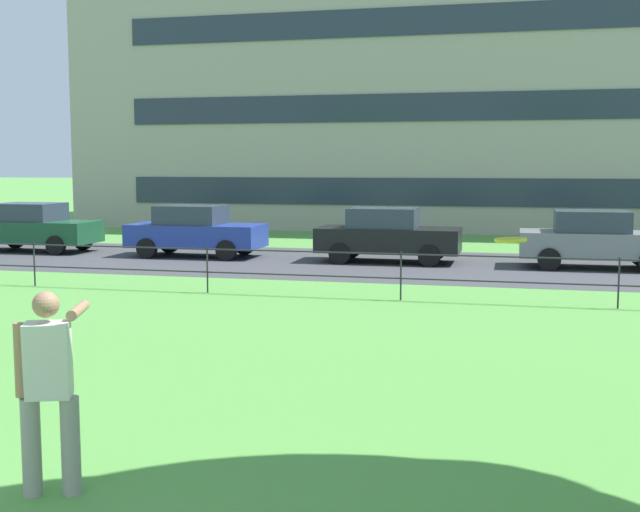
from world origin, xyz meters
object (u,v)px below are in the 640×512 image
Objects in this scene: car_blue_far_right at (195,231)px; car_dark_green_right at (33,227)px; car_black_left at (387,235)px; person_thrower at (49,385)px; car_grey_far_left at (596,239)px; frisbee at (511,240)px; apartment_building_background at (525,35)px.

car_dark_green_right is at bearing 178.55° from car_blue_far_right.
person_thrower is at bearing -90.42° from car_black_left.
car_black_left and car_grey_far_left have the same top height.
frisbee is at bearing 17.08° from person_thrower.
car_dark_green_right is at bearing 179.19° from car_grey_far_left.
frisbee is 0.01× the size of apartment_building_background.
car_blue_far_right is at bearing 179.50° from car_grey_far_left.
car_dark_green_right is at bearing 132.97° from frisbee.
apartment_building_background is at bearing 89.92° from frisbee.
frisbee is 21.98m from car_dark_green_right.
car_blue_far_right is at bearing -1.45° from car_dark_green_right.
car_blue_far_right is 20.14m from apartment_building_background.
car_grey_far_left is at bearing -0.50° from car_blue_far_right.
car_grey_far_left is 17.99m from apartment_building_background.
person_thrower is at bearing -108.67° from car_grey_far_left.
person_thrower is at bearing -71.51° from car_blue_far_right.
frisbee reaches higher than car_blue_far_right.
person_thrower is 20.55m from car_dark_green_right.
frisbee is at bearing -77.33° from car_black_left.
car_grey_far_left is at bearing -0.81° from car_dark_green_right.
car_black_left is (11.38, -0.17, 0.00)m from car_dark_green_right.
car_blue_far_right is 0.10× the size of apartment_building_background.
person_thrower is 0.04× the size of apartment_building_background.
car_dark_green_right is at bearing 123.22° from person_thrower.
person_thrower is at bearing -56.78° from car_dark_green_right.
car_grey_far_left is (5.60, -0.07, 0.00)m from car_black_left.
apartment_building_background is at bearing 83.54° from person_thrower.
apartment_building_background is (0.05, 31.92, 6.40)m from frisbee.
car_blue_far_right is at bearing -120.53° from apartment_building_background.
car_grey_far_left is (5.73, 16.95, -0.16)m from person_thrower.
frisbee is 16.00m from car_grey_far_left.
person_thrower reaches higher than car_black_left.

